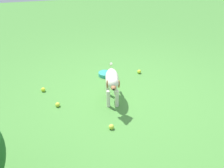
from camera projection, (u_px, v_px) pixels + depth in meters
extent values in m
plane|color=#478438|center=(127.00, 98.00, 3.73)|extent=(14.00, 14.00, 0.00)
ellipsoid|color=silver|center=(112.00, 79.00, 3.49)|extent=(0.50, 0.27, 0.21)
cylinder|color=silver|center=(117.00, 99.00, 3.48)|extent=(0.05, 0.05, 0.26)
cylinder|color=silver|center=(108.00, 99.00, 3.48)|extent=(0.05, 0.05, 0.26)
cylinder|color=silver|center=(115.00, 87.00, 3.75)|extent=(0.05, 0.05, 0.26)
cylinder|color=silver|center=(107.00, 87.00, 3.74)|extent=(0.05, 0.05, 0.26)
ellipsoid|color=silver|center=(113.00, 83.00, 3.20)|extent=(0.18, 0.17, 0.16)
ellipsoid|color=#9E663D|center=(114.00, 87.00, 3.15)|extent=(0.12, 0.09, 0.06)
sphere|color=black|center=(114.00, 89.00, 3.10)|extent=(0.03, 0.03, 0.03)
ellipsoid|color=#9E663D|center=(119.00, 84.00, 3.22)|extent=(0.06, 0.04, 0.12)
ellipsoid|color=#9E663D|center=(107.00, 84.00, 3.21)|extent=(0.06, 0.04, 0.12)
cylinder|color=silver|center=(111.00, 64.00, 3.71)|extent=(0.16, 0.06, 0.12)
sphere|color=#CAD439|center=(58.00, 105.00, 3.52)|extent=(0.07, 0.07, 0.07)
sphere|color=#C7D23E|center=(111.00, 127.00, 3.11)|extent=(0.07, 0.07, 0.07)
sphere|color=#CEDE2F|center=(43.00, 90.00, 3.87)|extent=(0.07, 0.07, 0.07)
sphere|color=#CFDF32|center=(139.00, 72.00, 4.38)|extent=(0.07, 0.07, 0.07)
cylinder|color=teal|center=(105.00, 74.00, 4.31)|extent=(0.22, 0.22, 0.06)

